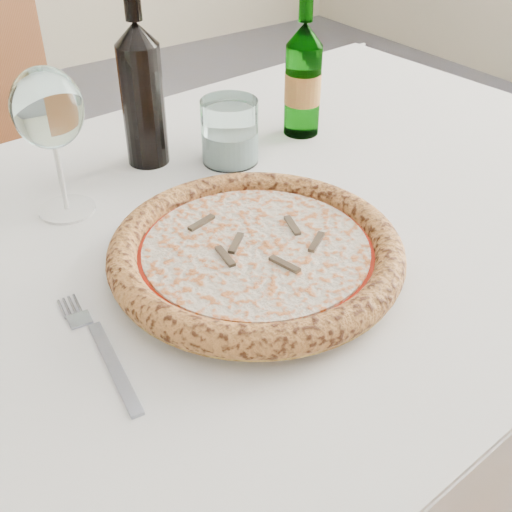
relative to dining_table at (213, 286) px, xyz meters
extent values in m
cube|color=brown|center=(0.00, 0.00, 0.06)|extent=(1.43, 0.88, 0.04)
cube|color=white|center=(0.00, 0.00, 0.09)|extent=(1.50, 0.95, 0.01)
cube|color=white|center=(0.00, 0.42, -0.03)|extent=(1.44, 0.01, 0.22)
cylinder|color=brown|center=(0.63, 0.33, -0.31)|extent=(0.06, 0.06, 0.71)
cube|color=brown|center=(-0.08, 0.65, -0.22)|extent=(0.55, 0.55, 0.04)
cylinder|color=brown|center=(0.07, 0.89, -0.45)|extent=(0.04, 0.04, 0.43)
cylinder|color=brown|center=(0.15, 0.49, -0.45)|extent=(0.04, 0.04, 0.43)
cylinder|color=brown|center=(-0.24, 0.41, -0.45)|extent=(0.04, 0.04, 0.43)
cylinder|color=silver|center=(0.00, -0.10, 0.10)|extent=(0.30, 0.30, 0.01)
torus|color=silver|center=(0.00, -0.10, 0.10)|extent=(0.30, 0.30, 0.01)
cylinder|color=gold|center=(0.00, -0.10, 0.11)|extent=(0.33, 0.33, 0.01)
torus|color=#B27338|center=(0.00, -0.10, 0.12)|extent=(0.34, 0.34, 0.04)
cylinder|color=#AC1E13|center=(0.00, -0.10, 0.12)|extent=(0.28, 0.28, 0.00)
cylinder|color=beige|center=(0.00, -0.10, 0.12)|extent=(0.26, 0.26, 0.00)
cube|color=#3C3120|center=(0.03, -0.10, 0.12)|extent=(0.04, 0.01, 0.00)
cube|color=#3C3120|center=(0.03, -0.05, 0.12)|extent=(0.03, 0.04, 0.00)
cube|color=#3C3120|center=(-0.04, -0.04, 0.12)|extent=(0.03, 0.04, 0.00)
cube|color=#3C3120|center=(-0.04, -0.10, 0.12)|extent=(0.04, 0.01, 0.00)
cube|color=#3C3120|center=(-0.03, -0.15, 0.12)|extent=(0.03, 0.04, 0.00)
cube|color=#3C3120|center=(0.04, -0.17, 0.12)|extent=(0.03, 0.04, 0.00)
cube|color=#8F95A7|center=(-0.21, -0.15, 0.09)|extent=(0.03, 0.14, 0.00)
cube|color=#8F95A7|center=(-0.21, -0.07, 0.09)|extent=(0.03, 0.02, 0.00)
cylinder|color=#8F95A7|center=(-0.21, -0.04, 0.09)|extent=(0.00, 0.03, 0.00)
cylinder|color=#8F95A7|center=(-0.21, -0.04, 0.09)|extent=(0.00, 0.03, 0.00)
cylinder|color=#8F95A7|center=(-0.20, -0.04, 0.09)|extent=(0.00, 0.03, 0.00)
cylinder|color=#8F95A7|center=(-0.20, -0.04, 0.09)|extent=(0.00, 0.03, 0.00)
cylinder|color=silver|center=(-0.13, 0.16, 0.09)|extent=(0.08, 0.08, 0.00)
cylinder|color=silver|center=(-0.13, 0.16, 0.14)|extent=(0.01, 0.01, 0.10)
ellipsoid|color=white|center=(-0.13, 0.16, 0.23)|extent=(0.09, 0.09, 0.10)
cylinder|color=white|center=(0.13, 0.15, 0.14)|extent=(0.09, 0.09, 0.10)
cylinder|color=silver|center=(0.13, 0.15, 0.11)|extent=(0.08, 0.08, 0.05)
cylinder|color=#338E30|center=(0.28, 0.17, 0.16)|extent=(0.06, 0.06, 0.14)
cone|color=#338E30|center=(0.28, 0.17, 0.25)|extent=(0.06, 0.06, 0.04)
cylinder|color=#338E30|center=(0.28, 0.17, 0.29)|extent=(0.02, 0.02, 0.05)
cylinder|color=gold|center=(0.28, 0.17, 0.17)|extent=(0.06, 0.06, 0.05)
cylinder|color=black|center=(0.03, 0.22, 0.18)|extent=(0.06, 0.06, 0.18)
cone|color=black|center=(0.03, 0.22, 0.28)|extent=(0.06, 0.06, 0.03)
cylinder|color=black|center=(0.03, 0.22, 0.32)|extent=(0.02, 0.02, 0.04)
camera|label=1|loc=(-0.35, -0.59, 0.54)|focal=45.00mm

